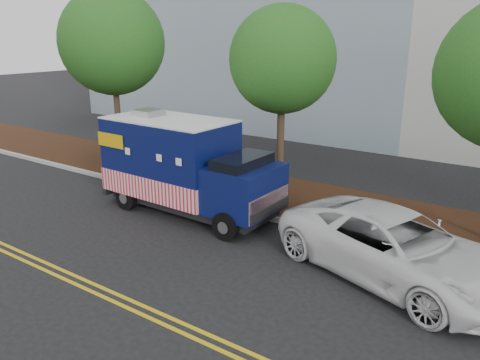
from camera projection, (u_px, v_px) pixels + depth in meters
The scene contains 10 objects.
ground at pixel (218, 227), 14.50m from camera, with size 120.00×120.00×0.00m, color black.
curb at pixel (243, 211), 15.58m from camera, with size 120.00×0.18×0.15m, color #9E9E99.
mulch_strip at pixel (275, 194), 17.23m from camera, with size 120.00×4.00×0.15m, color black.
centerline_near at pixel (104, 288), 11.00m from camera, with size 120.00×0.10×0.01m, color gold.
centerline_far at pixel (95, 293), 10.80m from camera, with size 120.00×0.10×0.01m, color gold.
tree_a at pixel (112, 42), 19.56m from camera, with size 4.39×4.39×7.58m.
tree_b at pixel (282, 60), 15.68m from camera, with size 3.62×3.62×6.71m.
sign_post at pixel (167, 162), 17.31m from camera, with size 0.06×0.06×2.40m, color #473828.
food_truck at pixel (183, 168), 15.42m from camera, with size 6.33×2.53×3.30m.
white_car at pixel (395, 246), 11.29m from camera, with size 2.74×5.94×1.65m, color white.
Camera 1 is at (8.15, -10.66, 5.74)m, focal length 35.00 mm.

